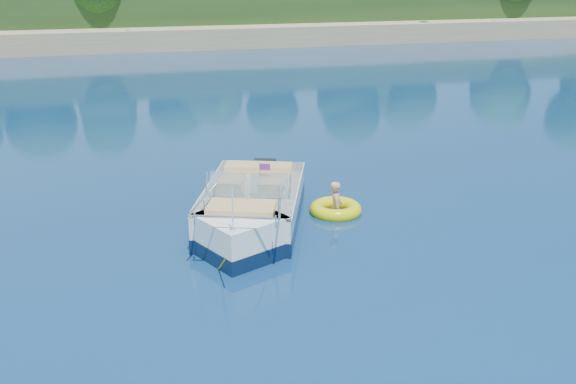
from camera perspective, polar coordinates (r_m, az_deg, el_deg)
name	(u,v)px	position (r m, az deg, el deg)	size (l,w,h in m)	color
ground	(248,242)	(14.29, -3.56, -4.47)	(160.00, 160.00, 0.00)	#0A2548
shoreline	(122,11)	(76.74, -14.57, 15.28)	(170.00, 59.00, 6.00)	#8B6F50
motorboat	(251,212)	(14.93, -3.32, -1.75)	(3.55, 5.82, 2.04)	white
tow_tube	(336,209)	(15.95, 4.26, -1.54)	(1.70, 1.70, 0.34)	yellow
boy	(336,213)	(15.93, 4.24, -1.90)	(0.51, 0.33, 1.39)	tan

